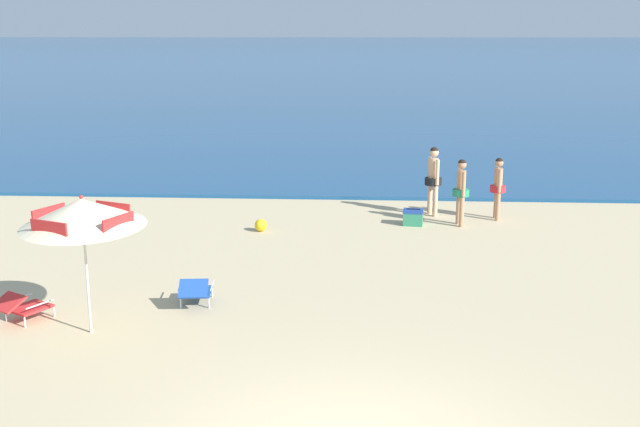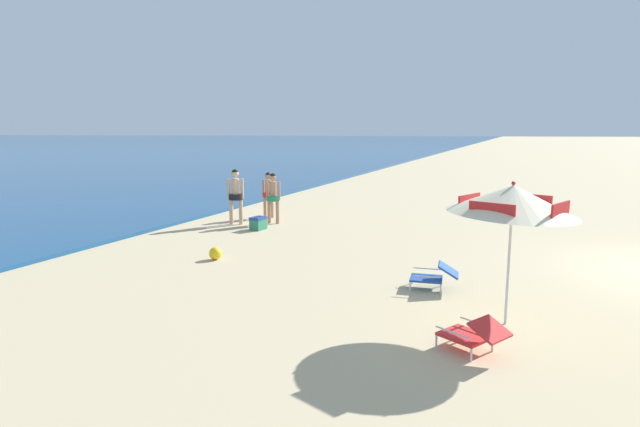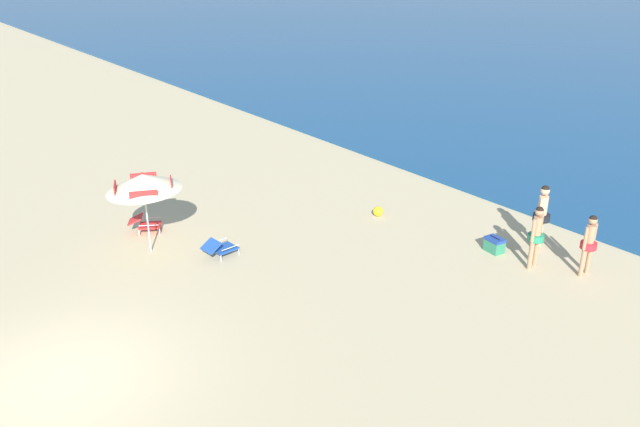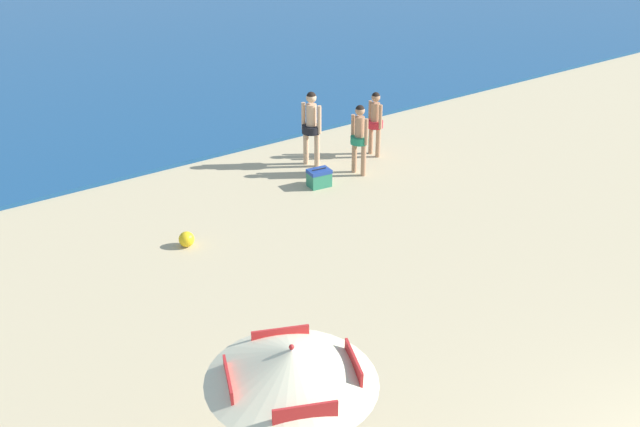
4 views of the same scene
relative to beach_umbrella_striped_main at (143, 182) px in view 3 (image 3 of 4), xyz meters
name	(u,v)px [view 3 (image 3 of 4)]	position (x,y,z in m)	size (l,w,h in m)	color
ground_plane	(62,382)	(4.21, -3.57, -1.97)	(800.00, 800.00, 0.00)	tan
beach_umbrella_striped_main	(143,182)	(0.00, 0.00, 0.00)	(2.13, 2.15, 2.25)	silver
lounge_chair_under_umbrella	(145,223)	(-1.28, 0.40, -1.69)	(0.89, 1.02, 0.51)	red
lounge_chair_beside_umbrella	(220,248)	(1.41, 1.32, -1.70)	(0.64, 0.94, 0.52)	#1E4799
person_standing_near_shore	(536,233)	(6.72, 7.36, -1.01)	(0.41, 0.49, 1.66)	tan
person_standing_beside	(542,213)	(6.14, 8.42, -0.93)	(0.44, 0.51, 1.80)	#D8A87F
person_wading_in	(589,241)	(7.74, 8.05, -1.05)	(0.39, 0.47, 1.59)	tan
cooler_box	(494,245)	(5.57, 7.31, -1.77)	(0.53, 0.41, 0.43)	#2D7F5B
beach_ball	(378,211)	(1.87, 6.49, -1.82)	(0.30, 0.30, 0.30)	yellow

